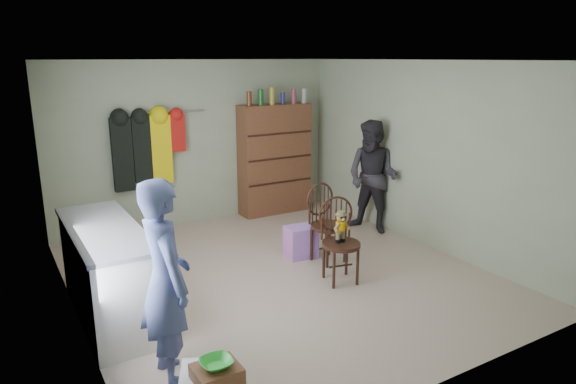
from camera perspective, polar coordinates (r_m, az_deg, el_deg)
ground_plane at (r=6.24m, az=-1.04°, el=-9.17°), size 5.00×5.00×0.00m
room_walls at (r=6.25m, az=-3.55°, el=5.95°), size 5.00×5.00×5.00m
counter at (r=5.44m, az=-19.38°, el=-8.39°), size 0.64×1.86×0.94m
bowl at (r=3.77m, az=-7.96°, el=-18.33°), size 0.23×0.23×0.06m
chair_front at (r=5.94m, az=5.74°, el=-4.73°), size 0.52×0.52×0.99m
chair_far at (r=6.51m, az=4.21°, el=-3.12°), size 0.49×0.49×1.00m
striped_bag at (r=6.71m, az=1.45°, el=-5.54°), size 0.41×0.34×0.41m
person_left at (r=4.18m, az=-13.46°, el=-9.66°), size 0.42×0.62×1.67m
person_right at (r=7.62m, az=9.39°, el=1.66°), size 0.90×0.99×1.66m
dresser at (r=8.48m, az=-1.48°, el=3.74°), size 1.20×0.39×2.07m
coat_rack at (r=7.71m, az=-15.42°, el=4.66°), size 1.42×0.12×1.09m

